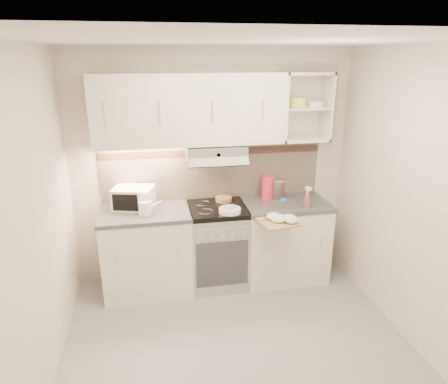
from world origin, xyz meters
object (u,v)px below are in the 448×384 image
object	(u,v)px
spray_bottle	(307,198)
glass_jar	(279,190)
pink_pitcher	(268,188)
electric_range	(218,245)
microwave	(134,198)
watering_can	(146,207)
plate_stack	(230,210)
cutting_board	(278,222)

from	to	relation	value
spray_bottle	glass_jar	bearing A→B (deg)	121.60
pink_pitcher	glass_jar	world-z (taller)	pink_pitcher
electric_range	microwave	distance (m)	1.03
electric_range	glass_jar	world-z (taller)	glass_jar
electric_range	pink_pitcher	distance (m)	0.83
watering_can	plate_stack	xyz separation A→B (m)	(0.83, -0.10, -0.05)
watering_can	plate_stack	distance (m)	0.84
spray_bottle	cutting_board	distance (m)	0.49
electric_range	plate_stack	xyz separation A→B (m)	(0.10, -0.18, 0.47)
glass_jar	spray_bottle	distance (m)	0.33
electric_range	cutting_board	xyz separation A→B (m)	(0.53, -0.44, 0.42)
watering_can	cutting_board	distance (m)	1.32
glass_jar	spray_bottle	xyz separation A→B (m)	(0.24, -0.22, -0.03)
watering_can	spray_bottle	size ratio (longest dim) A/B	1.06
plate_stack	pink_pitcher	bearing A→B (deg)	31.97
microwave	watering_can	size ratio (longest dim) A/B	1.84
watering_can	plate_stack	size ratio (longest dim) A/B	1.11
microwave	pink_pitcher	size ratio (longest dim) A/B	1.74
plate_stack	glass_jar	xyz separation A→B (m)	(0.59, 0.23, 0.10)
electric_range	plate_stack	bearing A→B (deg)	-61.22
microwave	cutting_board	distance (m)	1.50
pink_pitcher	spray_bottle	xyz separation A→B (m)	(0.34, -0.30, -0.04)
watering_can	pink_pitcher	world-z (taller)	pink_pitcher
microwave	spray_bottle	distance (m)	1.80
plate_stack	cutting_board	xyz separation A→B (m)	(0.43, -0.26, -0.05)
pink_pitcher	glass_jar	bearing A→B (deg)	-14.33
spray_bottle	cutting_board	xyz separation A→B (m)	(-0.39, -0.27, -0.12)
electric_range	spray_bottle	distance (m)	1.08
glass_jar	cutting_board	xyz separation A→B (m)	(-0.16, -0.49, -0.16)
electric_range	pink_pitcher	bearing A→B (deg)	11.87
watering_can	spray_bottle	world-z (taller)	spray_bottle
spray_bottle	pink_pitcher	bearing A→B (deg)	123.68
watering_can	glass_jar	size ratio (longest dim) A/B	1.00
microwave	plate_stack	xyz separation A→B (m)	(0.96, -0.30, -0.09)
glass_jar	cutting_board	bearing A→B (deg)	-107.62
electric_range	watering_can	xyz separation A→B (m)	(-0.74, -0.08, 0.53)
pink_pitcher	microwave	bearing A→B (deg)	-158.18
spray_bottle	electric_range	bearing A→B (deg)	154.34
cutting_board	pink_pitcher	bearing A→B (deg)	74.03
pink_pitcher	watering_can	bearing A→B (deg)	-149.66
microwave	spray_bottle	xyz separation A→B (m)	(1.78, -0.29, -0.02)
watering_can	microwave	bearing A→B (deg)	112.02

